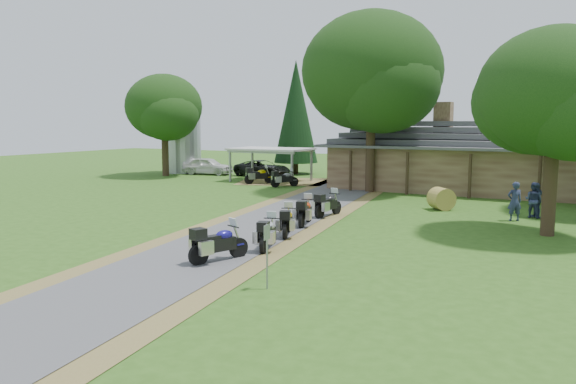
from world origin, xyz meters
The scene contains 24 objects.
ground centered at (0.00, 0.00, 0.00)m, with size 120.00×120.00×0.00m, color #2F5618.
driveway centered at (-0.50, 4.00, 0.00)m, with size 46.00×46.00×0.00m, color #4C4C4F.
lodge centered at (6.00, 24.00, 2.45)m, with size 21.40×9.40×4.90m, color brown, non-canonical shape.
silo centered at (-21.23, 25.35, 3.42)m, with size 3.37×3.37×6.84m, color gray.
carport centered at (-10.04, 22.47, 1.34)m, with size 6.17×4.12×2.68m, color silver, non-canonical shape.
car_white_sedan centered at (-17.99, 24.78, 0.99)m, with size 5.91×2.50×1.97m, color silver.
car_dark_suv centered at (-12.67, 25.57, 1.07)m, with size 5.57×2.37×2.13m, color black.
motorcycle_row_a centered at (1.37, -1.12, 0.72)m, with size 2.10×0.68×1.43m, color navy, non-canonical shape.
motorcycle_row_b centered at (1.90, 1.36, 0.67)m, with size 1.96×0.64×1.34m, color #A8AAB0, non-canonical shape.
motorcycle_row_c centered at (1.37, 3.85, 0.68)m, with size 1.98×0.65×1.36m, color #E4A500, non-canonical shape.
motorcycle_row_d centered at (0.97, 6.41, 0.70)m, with size 2.05×0.67×1.40m, color red, non-canonical shape.
motorcycle_row_e centered at (0.94, 9.11, 0.69)m, with size 2.02×0.66×1.38m, color black, non-canonical shape.
motorcycle_carport_a centered at (-9.93, 20.41, 0.72)m, with size 2.10×0.68×1.44m, color #D5C108, non-canonical shape.
motorcycle_carport_b centered at (-7.19, 19.50, 0.68)m, with size 1.99×0.65×1.36m, color slate, non-canonical shape.
person_a centered at (9.42, 12.25, 1.12)m, with size 0.64×0.46×2.25m, color navy.
person_b centered at (10.15, 13.62, 1.05)m, with size 0.60×0.43×2.11m, color navy.
person_c centered at (10.29, 13.90, 1.03)m, with size 0.59×0.42×2.06m, color navy.
hay_bale centered at (5.50, 14.03, 0.61)m, with size 1.21×1.21×1.11m, color olive.
sign_post centered at (4.44, -3.10, 0.95)m, with size 0.34×0.06×1.91m, color gray, non-canonical shape.
oak_lodge_left centered at (-0.64, 19.67, 6.56)m, with size 9.42×9.42×13.12m, color black, non-canonical shape.
oak_driveway centered at (11.08, 9.13, 4.86)m, with size 6.31×6.31×9.73m, color black, non-canonical shape.
oak_silo centered at (-20.56, 22.01, 4.91)m, with size 6.69×6.69×9.83m, color black, non-canonical shape.
cedar_near centered at (-3.79, 27.69, 6.39)m, with size 3.91×3.91×12.77m, color black.
cedar_far centered at (-11.21, 29.12, 5.17)m, with size 4.01×4.01×10.35m, color black.
Camera 1 is at (12.35, -16.69, 4.81)m, focal length 35.00 mm.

